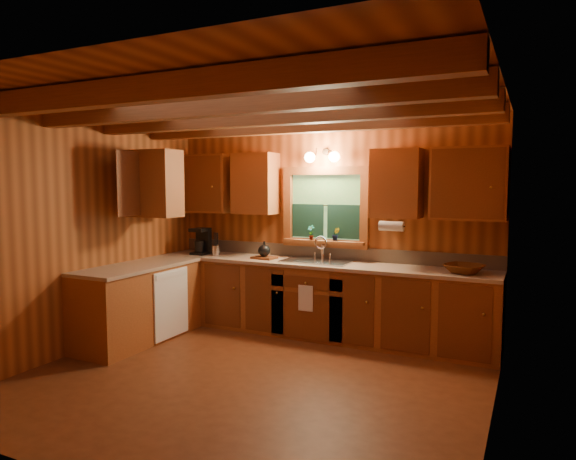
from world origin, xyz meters
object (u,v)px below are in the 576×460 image
(cutting_board, at_px, (264,258))
(wicker_basket, at_px, (464,269))
(sink, at_px, (317,265))
(coffee_maker, at_px, (202,241))

(cutting_board, xyz_separation_m, wicker_basket, (2.40, -0.02, 0.04))
(sink, xyz_separation_m, coffee_maker, (-1.65, -0.04, 0.22))
(coffee_maker, height_order, wicker_basket, coffee_maker)
(sink, distance_m, cutting_board, 0.70)
(sink, relative_size, coffee_maker, 2.34)
(coffee_maker, relative_size, wicker_basket, 0.89)
(cutting_board, bearing_deg, coffee_maker, -175.24)
(cutting_board, relative_size, wicker_basket, 0.73)
(coffee_maker, relative_size, cutting_board, 1.22)
(coffee_maker, bearing_deg, wicker_basket, -2.65)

